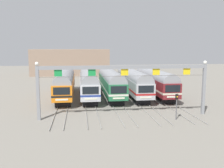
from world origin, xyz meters
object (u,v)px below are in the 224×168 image
object	(u,v)px
commuter_train_orange	(65,82)
commuter_train_green	(111,81)
commuter_train_stainless	(133,81)
commuter_train_maroon	(154,81)
commuter_train_silver	(88,82)
catenary_gantry	(125,75)
yard_signal_mast	(177,102)

from	to	relation	value
commuter_train_orange	commuter_train_green	xyz separation A→B (m)	(7.97, 0.00, 0.00)
commuter_train_stainless	commuter_train_maroon	distance (m)	3.98
commuter_train_green	commuter_train_stainless	world-z (taller)	same
commuter_train_silver	catenary_gantry	xyz separation A→B (m)	(3.98, -13.50, 2.55)
commuter_train_silver	commuter_train_green	bearing A→B (deg)	0.00
commuter_train_maroon	catenary_gantry	xyz separation A→B (m)	(-7.97, -13.50, 2.55)
commuter_train_orange	commuter_train_silver	xyz separation A→B (m)	(3.98, 0.00, 0.00)
commuter_train_maroon	yard_signal_mast	world-z (taller)	commuter_train_maroon
commuter_train_green	yard_signal_mast	xyz separation A→B (m)	(5.98, -15.49, -0.48)
commuter_train_orange	catenary_gantry	distance (m)	15.88
commuter_train_orange	commuter_train_maroon	bearing A→B (deg)	0.00
catenary_gantry	yard_signal_mast	bearing A→B (deg)	-18.38
commuter_train_stainless	commuter_train_maroon	xyz separation A→B (m)	(3.98, 0.00, 0.00)
commuter_train_orange	yard_signal_mast	distance (m)	20.84
commuter_train_green	commuter_train_silver	bearing A→B (deg)	180.00
commuter_train_silver	yard_signal_mast	distance (m)	18.42
commuter_train_silver	yard_signal_mast	xyz separation A→B (m)	(9.96, -15.49, -0.48)
commuter_train_orange	commuter_train_stainless	distance (m)	11.95
commuter_train_green	yard_signal_mast	bearing A→B (deg)	-68.90
commuter_train_silver	catenary_gantry	size ratio (longest dim) A/B	0.85
commuter_train_green	yard_signal_mast	world-z (taller)	commuter_train_green
commuter_train_stainless	yard_signal_mast	xyz separation A→B (m)	(1.99, -15.49, -0.48)
commuter_train_stainless	commuter_train_silver	bearing A→B (deg)	180.00
commuter_train_orange	yard_signal_mast	size ratio (longest dim) A/B	5.69
commuter_train_green	catenary_gantry	xyz separation A→B (m)	(0.00, -13.50, 2.55)
commuter_train_silver	yard_signal_mast	size ratio (longest dim) A/B	5.69
catenary_gantry	commuter_train_maroon	bearing A→B (deg)	59.45
commuter_train_green	commuter_train_stainless	distance (m)	3.98
commuter_train_maroon	yard_signal_mast	distance (m)	15.62
commuter_train_green	commuter_train_maroon	bearing A→B (deg)	0.00
commuter_train_silver	catenary_gantry	distance (m)	14.30
commuter_train_orange	commuter_train_green	bearing A→B (deg)	0.00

